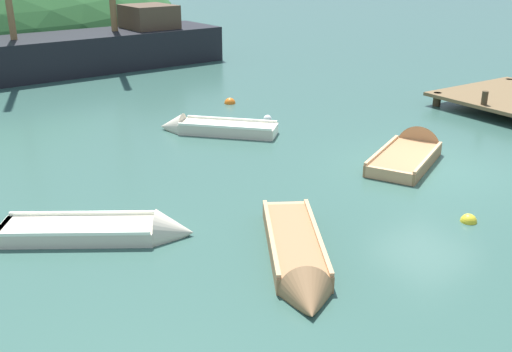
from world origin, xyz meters
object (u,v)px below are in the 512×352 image
at_px(rowboat_portside, 110,233).
at_px(rowboat_outer_right, 211,129).
at_px(sailing_ship, 78,57).
at_px(rowboat_near_dock, 298,260).
at_px(buoy_yellow, 468,222).
at_px(rowboat_center, 411,155).
at_px(buoy_white, 268,119).
at_px(buoy_orange, 230,103).

height_order(rowboat_portside, rowboat_outer_right, rowboat_outer_right).
relative_size(sailing_ship, rowboat_near_dock, 4.44).
bearing_deg(buoy_yellow, rowboat_near_dock, 172.49).
bearing_deg(buoy_yellow, sailing_ship, 94.52).
bearing_deg(rowboat_portside, rowboat_center, 32.05).
xyz_separation_m(rowboat_outer_right, buoy_white, (2.32, 0.30, -0.11)).
height_order(sailing_ship, rowboat_portside, sailing_ship).
distance_m(sailing_ship, rowboat_outer_right, 12.02).
bearing_deg(buoy_white, buoy_orange, 88.63).
height_order(rowboat_portside, buoy_orange, rowboat_portside).
height_order(rowboat_portside, rowboat_near_dock, same).
xyz_separation_m(rowboat_center, buoy_white, (-1.03, 5.34, -0.10)).
relative_size(rowboat_outer_right, buoy_white, 11.53).
bearing_deg(sailing_ship, buoy_orange, 102.57).
relative_size(rowboat_portside, buoy_white, 13.03).
height_order(rowboat_outer_right, rowboat_near_dock, rowboat_outer_right).
height_order(sailing_ship, buoy_orange, sailing_ship).
xyz_separation_m(buoy_yellow, buoy_orange, (1.04, 11.29, 0.00)).
relative_size(sailing_ship, rowboat_portside, 4.55).
bearing_deg(sailing_ship, buoy_yellow, 90.97).
bearing_deg(rowboat_outer_right, rowboat_near_dock, 117.19).
bearing_deg(sailing_ship, rowboat_outer_right, 87.77).
bearing_deg(buoy_white, rowboat_center, -79.07).
bearing_deg(rowboat_portside, rowboat_outer_right, 76.71).
bearing_deg(buoy_white, rowboat_near_dock, -121.42).
distance_m(rowboat_outer_right, rowboat_near_dock, 8.39).
height_order(rowboat_portside, rowboat_center, rowboat_center).
xyz_separation_m(sailing_ship, rowboat_near_dock, (-2.44, -19.94, -0.53)).
distance_m(sailing_ship, buoy_white, 12.00).
xyz_separation_m(rowboat_center, rowboat_outer_right, (-3.35, 5.04, 0.01)).
bearing_deg(buoy_orange, rowboat_near_dock, -115.33).
bearing_deg(rowboat_near_dock, rowboat_center, 145.57).
relative_size(rowboat_outer_right, rowboat_near_dock, 0.86).
distance_m(rowboat_outer_right, buoy_orange, 3.69).
height_order(buoy_yellow, buoy_orange, buoy_orange).
bearing_deg(buoy_orange, buoy_white, -91.37).
xyz_separation_m(sailing_ship, rowboat_portside, (-4.83, -17.01, -0.55)).
bearing_deg(rowboat_outer_right, rowboat_center, 169.67).
bearing_deg(buoy_white, rowboat_portside, -144.45).
xyz_separation_m(rowboat_near_dock, buoy_white, (5.03, 8.24, -0.10)).
xyz_separation_m(sailing_ship, buoy_white, (2.59, -11.70, -0.63)).
relative_size(rowboat_outer_right, buoy_orange, 7.91).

